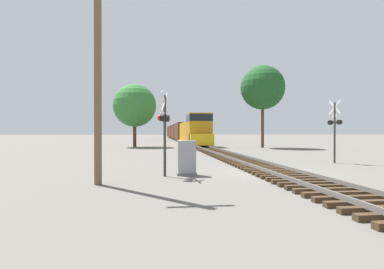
{
  "coord_description": "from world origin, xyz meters",
  "views": [
    {
      "loc": [
        -5.7,
        -14.24,
        1.99
      ],
      "look_at": [
        -2.72,
        10.18,
        1.77
      ],
      "focal_mm": 28.0,
      "sensor_mm": 36.0,
      "label": 1
    }
  ],
  "objects_px": {
    "crossing_signal_far": "(335,126)",
    "utility_pole": "(98,58)",
    "crossing_signal_near": "(164,123)",
    "relay_cabinet": "(187,158)",
    "tree_mid_background": "(135,106)",
    "tree_far_right": "(263,88)",
    "freight_train": "(178,132)"
  },
  "relations": [
    {
      "from": "freight_train",
      "to": "tree_mid_background",
      "type": "height_order",
      "value": "tree_mid_background"
    },
    {
      "from": "crossing_signal_far",
      "to": "utility_pole",
      "type": "distance_m",
      "value": 15.09
    },
    {
      "from": "tree_far_right",
      "to": "crossing_signal_far",
      "type": "bearing_deg",
      "value": -96.08
    },
    {
      "from": "relay_cabinet",
      "to": "tree_far_right",
      "type": "relative_size",
      "value": 0.15
    },
    {
      "from": "freight_train",
      "to": "utility_pole",
      "type": "distance_m",
      "value": 63.99
    },
    {
      "from": "utility_pole",
      "to": "crossing_signal_far",
      "type": "bearing_deg",
      "value": 24.71
    },
    {
      "from": "crossing_signal_near",
      "to": "tree_far_right",
      "type": "relative_size",
      "value": 0.37
    },
    {
      "from": "crossing_signal_far",
      "to": "tree_mid_background",
      "type": "distance_m",
      "value": 26.36
    },
    {
      "from": "crossing_signal_near",
      "to": "tree_mid_background",
      "type": "height_order",
      "value": "tree_mid_background"
    },
    {
      "from": "crossing_signal_far",
      "to": "tree_far_right",
      "type": "relative_size",
      "value": 0.39
    },
    {
      "from": "freight_train",
      "to": "tree_mid_background",
      "type": "bearing_deg",
      "value": -103.49
    },
    {
      "from": "relay_cabinet",
      "to": "crossing_signal_far",
      "type": "bearing_deg",
      "value": 22.84
    },
    {
      "from": "crossing_signal_near",
      "to": "crossing_signal_far",
      "type": "height_order",
      "value": "crossing_signal_far"
    },
    {
      "from": "freight_train",
      "to": "crossing_signal_far",
      "type": "height_order",
      "value": "freight_train"
    },
    {
      "from": "freight_train",
      "to": "crossing_signal_near",
      "type": "height_order",
      "value": "freight_train"
    },
    {
      "from": "utility_pole",
      "to": "tree_mid_background",
      "type": "xyz_separation_m",
      "value": [
        -0.57,
        28.29,
        0.67
      ]
    },
    {
      "from": "tree_far_right",
      "to": "tree_mid_background",
      "type": "bearing_deg",
      "value": 166.86
    },
    {
      "from": "utility_pole",
      "to": "tree_far_right",
      "type": "height_order",
      "value": "tree_far_right"
    },
    {
      "from": "utility_pole",
      "to": "tree_mid_background",
      "type": "distance_m",
      "value": 28.3
    },
    {
      "from": "relay_cabinet",
      "to": "tree_mid_background",
      "type": "bearing_deg",
      "value": 98.97
    },
    {
      "from": "utility_pole",
      "to": "freight_train",
      "type": "bearing_deg",
      "value": 82.94
    },
    {
      "from": "crossing_signal_near",
      "to": "utility_pole",
      "type": "xyz_separation_m",
      "value": [
        -2.54,
        -1.78,
        2.4
      ]
    },
    {
      "from": "crossing_signal_near",
      "to": "utility_pole",
      "type": "distance_m",
      "value": 3.92
    },
    {
      "from": "utility_pole",
      "to": "tree_far_right",
      "type": "xyz_separation_m",
      "value": [
        15.48,
        24.54,
        2.74
      ]
    },
    {
      "from": "crossing_signal_far",
      "to": "utility_pole",
      "type": "relative_size",
      "value": 0.43
    },
    {
      "from": "crossing_signal_near",
      "to": "tree_mid_background",
      "type": "xyz_separation_m",
      "value": [
        -3.11,
        26.51,
        3.06
      ]
    },
    {
      "from": "crossing_signal_near",
      "to": "crossing_signal_far",
      "type": "bearing_deg",
      "value": 130.17
    },
    {
      "from": "crossing_signal_near",
      "to": "utility_pole",
      "type": "relative_size",
      "value": 0.41
    },
    {
      "from": "freight_train",
      "to": "tree_far_right",
      "type": "height_order",
      "value": "tree_far_right"
    },
    {
      "from": "tree_far_right",
      "to": "tree_mid_background",
      "type": "xyz_separation_m",
      "value": [
        -16.05,
        3.75,
        -2.08
      ]
    },
    {
      "from": "crossing_signal_far",
      "to": "crossing_signal_near",
      "type": "bearing_deg",
      "value": 96.97
    },
    {
      "from": "tree_far_right",
      "to": "freight_train",
      "type": "bearing_deg",
      "value": 101.09
    }
  ]
}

